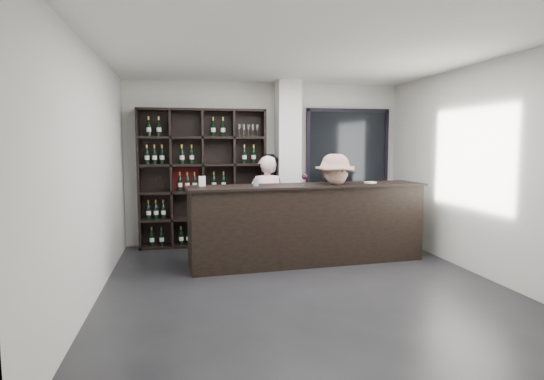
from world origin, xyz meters
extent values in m
cube|color=black|center=(0.00, 0.00, -0.01)|extent=(5.00, 5.50, 0.01)
cube|color=silver|center=(0.35, 2.47, 1.45)|extent=(0.40, 0.40, 2.90)
cube|color=black|center=(1.55, 2.69, 1.40)|extent=(1.60, 0.08, 2.10)
cube|color=black|center=(1.55, 2.69, 1.40)|extent=(1.48, 0.02, 1.98)
cube|color=black|center=(0.35, 1.10, 0.58)|extent=(3.54, 0.66, 1.16)
cube|color=black|center=(0.35, 1.10, 1.18)|extent=(3.62, 0.74, 0.03)
imported|color=#F4BFD0|center=(-0.15, 1.85, 0.80)|extent=(0.61, 0.41, 1.61)
imported|color=black|center=(-0.04, 2.40, 0.81)|extent=(0.87, 0.72, 1.62)
imported|color=#976F61|center=(0.75, 1.05, 0.83)|extent=(1.07, 0.62, 1.65)
cylinder|color=silver|center=(-0.46, 0.98, 1.25)|extent=(0.09, 0.09, 0.10)
cube|color=white|center=(1.36, 1.15, 1.21)|extent=(0.18, 0.18, 0.02)
cube|color=white|center=(-1.22, 1.15, 1.27)|extent=(0.10, 0.05, 0.14)
camera|label=1|loc=(-1.47, -5.43, 1.81)|focal=30.00mm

